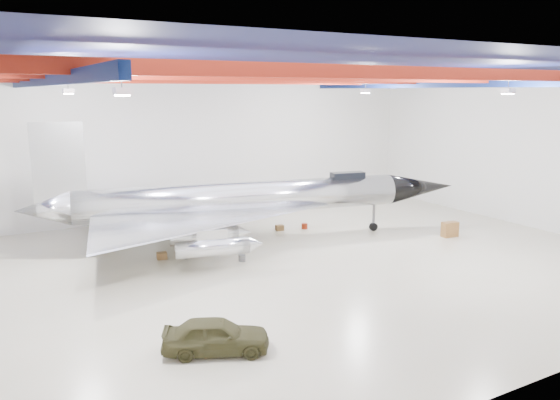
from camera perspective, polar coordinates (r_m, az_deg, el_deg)
floor at (r=31.02m, az=0.54°, el=-6.90°), size 40.00×40.00×0.00m
wall_back at (r=43.33m, az=-9.39°, el=5.62°), size 40.00×0.00×40.00m
wall_right at (r=43.26m, az=24.31°, el=4.76°), size 0.00×30.00×30.00m
ceiling at (r=29.49m, az=0.59°, el=13.85°), size 40.00×40.00×0.00m
ceiling_structure at (r=29.47m, az=0.58°, el=12.54°), size 39.50×29.50×1.08m
jet_aircraft at (r=35.32m, az=-3.91°, el=-0.27°), size 29.00×19.74×7.97m
jeep at (r=21.24m, az=-6.72°, el=-13.88°), size 4.32×3.12×1.37m
desk at (r=38.67m, az=17.32°, el=-2.95°), size 1.16×0.66×1.02m
crate_ply at (r=32.92m, az=-12.24°, el=-5.71°), size 0.63×0.54×0.40m
toolbox_red at (r=35.98m, az=-9.10°, el=-4.22°), size 0.50×0.46×0.29m
engine_drum at (r=31.89m, az=-3.99°, el=-6.06°), size 0.52×0.52×0.37m
parts_bin at (r=38.67m, az=-0.04°, el=-2.91°), size 0.57×0.48×0.38m
crate_small at (r=35.25m, az=-18.82°, el=-5.06°), size 0.42×0.38×0.24m
tool_chest at (r=39.11m, az=2.58°, el=-2.75°), size 0.44×0.44×0.39m
spares_box at (r=40.77m, az=-4.73°, el=-2.23°), size 0.43×0.43×0.34m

